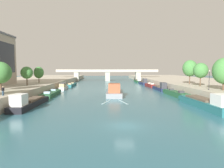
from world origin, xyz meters
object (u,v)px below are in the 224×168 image
object	(u,v)px
moored_boat_left_far	(51,93)
moored_boat_right_near	(143,82)
tree_left_midway	(0,73)
moored_boat_right_midway	(160,88)
tree_left_second	(39,73)
barge_midriver	(114,91)
moored_boat_right_lone	(175,93)
moored_boat_left_gap_after	(63,87)
moored_boat_right_second	(206,103)
tree_left_past_mid	(27,73)
tree_right_second	(190,68)
tree_right_past_mid	(201,70)
lamppost_right_bank	(209,79)
moored_boat_left_near	(29,102)
bridge_far	(107,74)
tree_right_third	(224,71)
moored_boat_right_end	(138,81)
moored_boat_right_far	(150,85)
person_on_quay	(3,90)
moored_boat_left_second	(71,85)

from	to	relation	value
moored_boat_left_far	moored_boat_right_near	distance (m)	51.87
moored_boat_left_far	tree_left_midway	size ratio (longest dim) A/B	2.37
moored_boat_right_midway	tree_left_second	bearing A→B (deg)	176.88
barge_midriver	tree_left_midway	bearing A→B (deg)	-153.00
moored_boat_right_near	barge_midriver	bearing A→B (deg)	-113.24
moored_boat_right_near	moored_boat_right_lone	bearing A→B (deg)	-89.88
moored_boat_left_gap_after	tree_left_midway	bearing A→B (deg)	-106.69
moored_boat_right_second	tree_left_past_mid	world-z (taller)	tree_left_past_mid
moored_boat_left_gap_after	tree_right_second	size ratio (longest dim) A/B	1.50
tree_right_past_mid	lamppost_right_bank	world-z (taller)	tree_right_past_mid
moored_boat_left_near	bridge_far	size ratio (longest dim) A/B	0.25
moored_boat_right_lone	lamppost_right_bank	bearing A→B (deg)	-64.88
moored_boat_right_midway	tree_right_third	distance (m)	26.28
moored_boat_right_second	tree_left_second	distance (m)	53.12
moored_boat_left_near	moored_boat_right_end	xyz separation A→B (m)	(33.33, 71.59, -0.02)
moored_boat_right_far	lamppost_right_bank	size ratio (longest dim) A/B	2.44
tree_left_second	tree_right_past_mid	world-z (taller)	tree_right_past_mid
moored_boat_right_second	tree_right_second	xyz separation A→B (m)	(7.84, 24.86, 6.49)
tree_right_past_mid	lamppost_right_bank	xyz separation A→B (m)	(-2.52, -9.05, -1.87)
tree_right_past_mid	moored_boat_right_end	bearing A→B (deg)	96.85
moored_boat_right_lone	tree_right_third	xyz separation A→B (m)	(6.79, -10.40, 6.12)
lamppost_right_bank	person_on_quay	world-z (taller)	lamppost_right_bank
tree_left_midway	tree_left_second	size ratio (longest dim) A/B	1.13
tree_right_second	barge_midriver	bearing A→B (deg)	-172.12
barge_midriver	moored_boat_right_lone	bearing A→B (deg)	-15.99
moored_boat_left_near	moored_boat_right_far	distance (m)	53.55
moored_boat_left_near	moored_boat_right_midway	distance (m)	44.19
moored_boat_right_second	moored_boat_left_second	bearing A→B (deg)	122.98
moored_boat_left_second	moored_boat_right_far	xyz separation A→B (m)	(32.74, -5.51, 0.14)
moored_boat_left_far	moored_boat_right_midway	size ratio (longest dim) A/B	1.19
moored_boat_right_end	tree_right_third	distance (m)	68.21
bridge_far	moored_boat_right_far	bearing A→B (deg)	-68.45
moored_boat_right_near	tree_left_second	size ratio (longest dim) A/B	2.35
tree_right_past_mid	moored_boat_right_far	bearing A→B (deg)	104.20
tree_right_third	tree_right_second	world-z (taller)	tree_right_second
moored_boat_left_near	moored_boat_right_near	xyz separation A→B (m)	(33.32, 56.41, -0.01)
moored_boat_right_near	tree_left_midway	world-z (taller)	tree_left_midway
tree_left_second	moored_boat_left_gap_after	bearing A→B (deg)	14.53
moored_boat_right_lone	tree_left_past_mid	size ratio (longest dim) A/B	2.59
tree_left_past_mid	moored_boat_right_lone	bearing A→B (deg)	-7.22
moored_boat_right_end	moored_boat_right_near	bearing A→B (deg)	-90.01
moored_boat_right_lone	bridge_far	distance (m)	71.33
moored_boat_right_end	tree_left_second	distance (m)	58.10
moored_boat_left_gap_after	bridge_far	world-z (taller)	bridge_far
moored_boat_right_far	moored_boat_left_near	bearing A→B (deg)	-128.30
moored_boat_right_lone	tree_right_second	world-z (taller)	tree_right_second
moored_boat_left_near	moored_boat_left_far	bearing A→B (deg)	90.71
moored_boat_left_gap_after	lamppost_right_bank	bearing A→B (deg)	-36.27
moored_boat_left_gap_after	tree_left_midway	distance (m)	28.65
tree_left_past_mid	tree_right_second	bearing A→B (deg)	3.18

